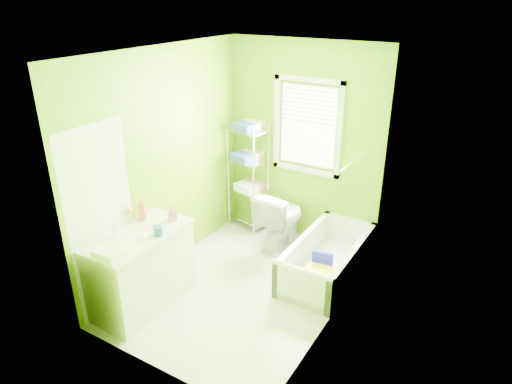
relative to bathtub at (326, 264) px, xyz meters
The scene contains 9 objects.
ground 1.00m from the bathtub, 135.66° to the right, with size 2.90×2.90×0.00m, color silver.
room_envelope 1.71m from the bathtub, 135.66° to the right, with size 2.14×2.94×2.62m.
window 1.76m from the bathtub, 131.72° to the left, with size 0.92×0.05×1.22m.
door 2.57m from the bathtub, 135.95° to the right, with size 0.09×0.80×2.00m.
right_wall_decor 1.41m from the bathtub, 65.05° to the right, with size 0.04×1.48×1.17m.
bathtub is the anchor object (origin of this frame).
toilet 0.90m from the bathtub, 156.68° to the left, with size 0.44×0.78×0.79m, color white.
vanity 2.13m from the bathtub, 134.57° to the right, with size 0.58×1.13×1.09m.
wire_shelf_unit 1.73m from the bathtub, 157.51° to the left, with size 0.56×0.46×1.54m.
Camera 1 is at (2.33, -3.66, 3.12)m, focal length 32.00 mm.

